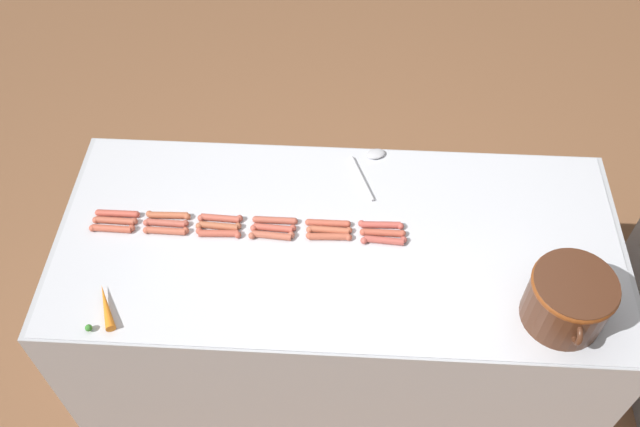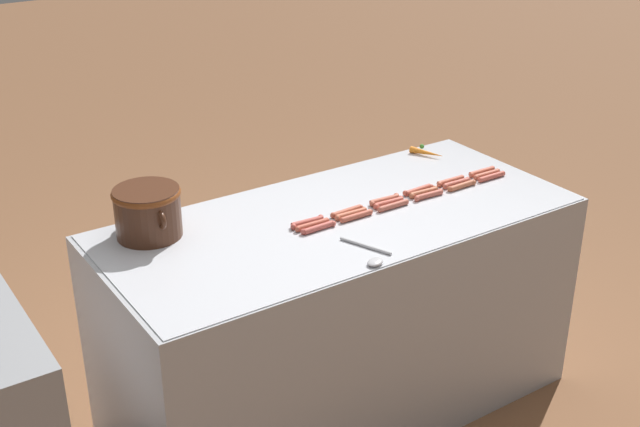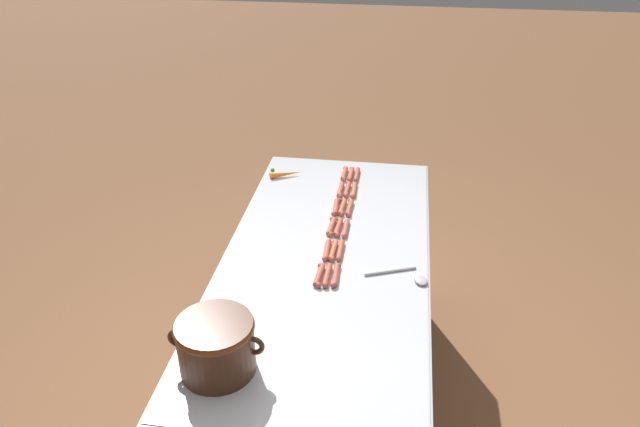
% 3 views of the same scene
% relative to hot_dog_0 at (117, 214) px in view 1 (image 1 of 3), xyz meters
% --- Properties ---
extents(ground_plane, '(20.00, 20.00, 0.00)m').
position_rel_hot_dog_0_xyz_m(ground_plane, '(0.06, 0.77, -0.93)').
color(ground_plane, brown).
extents(griddle_counter, '(0.87, 1.94, 0.92)m').
position_rel_hot_dog_0_xyz_m(griddle_counter, '(0.06, 0.77, -0.47)').
color(griddle_counter, '#ADAFB5').
rests_on(griddle_counter, ground_plane).
extents(hot_dog_0, '(0.02, 0.16, 0.02)m').
position_rel_hot_dog_0_xyz_m(hot_dog_0, '(0.00, 0.00, 0.00)').
color(hot_dog_0, '#BD4F3F').
rests_on(hot_dog_0, griddle_counter).
extents(hot_dog_1, '(0.03, 0.16, 0.02)m').
position_rel_hot_dog_0_xyz_m(hot_dog_1, '(-0.00, 0.18, 0.00)').
color(hot_dog_1, '#B65D3D').
rests_on(hot_dog_1, griddle_counter).
extents(hot_dog_2, '(0.03, 0.16, 0.02)m').
position_rel_hot_dog_0_xyz_m(hot_dog_2, '(0.00, 0.36, 0.00)').
color(hot_dog_2, '#BA5545').
rests_on(hot_dog_2, griddle_counter).
extents(hot_dog_3, '(0.02, 0.16, 0.02)m').
position_rel_hot_dog_0_xyz_m(hot_dog_3, '(0.00, 0.55, 0.00)').
color(hot_dog_3, '#B25744').
rests_on(hot_dog_3, griddle_counter).
extents(hot_dog_4, '(0.02, 0.16, 0.02)m').
position_rel_hot_dog_0_xyz_m(hot_dog_4, '(0.00, 0.73, 0.00)').
color(hot_dog_4, '#B7523D').
rests_on(hot_dog_4, griddle_counter).
extents(hot_dog_5, '(0.03, 0.16, 0.02)m').
position_rel_hot_dog_0_xyz_m(hot_dog_5, '(0.00, 0.92, 0.00)').
color(hot_dog_5, '#BA5045').
rests_on(hot_dog_5, griddle_counter).
extents(hot_dog_6, '(0.03, 0.16, 0.02)m').
position_rel_hot_dog_0_xyz_m(hot_dog_6, '(0.03, -0.00, 0.00)').
color(hot_dog_6, '#B85942').
rests_on(hot_dog_6, griddle_counter).
extents(hot_dog_7, '(0.03, 0.16, 0.02)m').
position_rel_hot_dog_0_xyz_m(hot_dog_7, '(0.03, 0.18, 0.00)').
color(hot_dog_7, '#B45444').
rests_on(hot_dog_7, griddle_counter).
extents(hot_dog_8, '(0.03, 0.16, 0.02)m').
position_rel_hot_dog_0_xyz_m(hot_dog_8, '(0.04, 0.36, 0.00)').
color(hot_dog_8, '#B15D3E').
rests_on(hot_dog_8, griddle_counter).
extents(hot_dog_9, '(0.03, 0.16, 0.02)m').
position_rel_hot_dog_0_xyz_m(hot_dog_9, '(0.03, 0.55, 0.00)').
color(hot_dog_9, '#BD5242').
rests_on(hot_dog_9, griddle_counter).
extents(hot_dog_10, '(0.03, 0.16, 0.02)m').
position_rel_hot_dog_0_xyz_m(hot_dog_10, '(0.03, 0.74, 0.00)').
color(hot_dog_10, '#B95D41').
rests_on(hot_dog_10, griddle_counter).
extents(hot_dog_11, '(0.03, 0.16, 0.02)m').
position_rel_hot_dog_0_xyz_m(hot_dog_11, '(0.03, 0.92, 0.00)').
color(hot_dog_11, '#B6523D').
rests_on(hot_dog_11, griddle_counter).
extents(hot_dog_12, '(0.03, 0.16, 0.02)m').
position_rel_hot_dog_0_xyz_m(hot_dog_12, '(0.07, -0.00, 0.00)').
color(hot_dog_12, '#BE553E').
rests_on(hot_dog_12, griddle_counter).
extents(hot_dog_13, '(0.03, 0.16, 0.02)m').
position_rel_hot_dog_0_xyz_m(hot_dog_13, '(0.07, 0.18, 0.00)').
color(hot_dog_13, '#BC5941').
rests_on(hot_dog_13, griddle_counter).
extents(hot_dog_14, '(0.03, 0.16, 0.02)m').
position_rel_hot_dog_0_xyz_m(hot_dog_14, '(0.07, 0.36, 0.00)').
color(hot_dog_14, '#B9503E').
rests_on(hot_dog_14, griddle_counter).
extents(hot_dog_15, '(0.03, 0.16, 0.02)m').
position_rel_hot_dog_0_xyz_m(hot_dog_15, '(0.07, 0.54, 0.00)').
color(hot_dog_15, '#B75B44').
rests_on(hot_dog_15, griddle_counter).
extents(hot_dog_16, '(0.03, 0.16, 0.02)m').
position_rel_hot_dog_0_xyz_m(hot_dog_16, '(0.06, 0.74, 0.00)').
color(hot_dog_16, '#B6563E').
rests_on(hot_dog_16, griddle_counter).
extents(hot_dog_17, '(0.03, 0.16, 0.02)m').
position_rel_hot_dog_0_xyz_m(hot_dog_17, '(0.07, 0.92, 0.00)').
color(hot_dog_17, '#B64F45').
rests_on(hot_dog_17, griddle_counter).
extents(bean_pot, '(0.32, 0.26, 0.19)m').
position_rel_hot_dog_0_xyz_m(bean_pot, '(0.32, 1.47, 0.10)').
color(bean_pot, '#472616').
rests_on(bean_pot, griddle_counter).
extents(serving_spoon, '(0.26, 0.14, 0.02)m').
position_rel_hot_dog_0_xyz_m(serving_spoon, '(-0.30, 0.88, -0.00)').
color(serving_spoon, '#B7B7BC').
rests_on(serving_spoon, griddle_counter).
extents(carrot, '(0.17, 0.10, 0.03)m').
position_rel_hot_dog_0_xyz_m(carrot, '(0.38, 0.05, 0.00)').
color(carrot, orange).
rests_on(carrot, griddle_counter).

